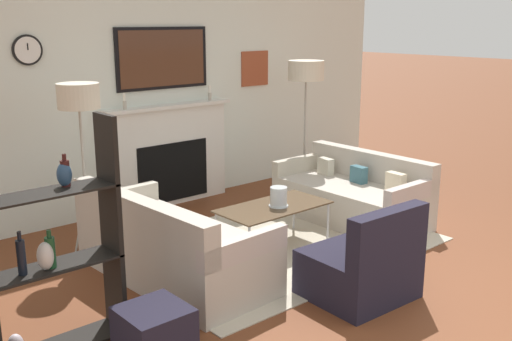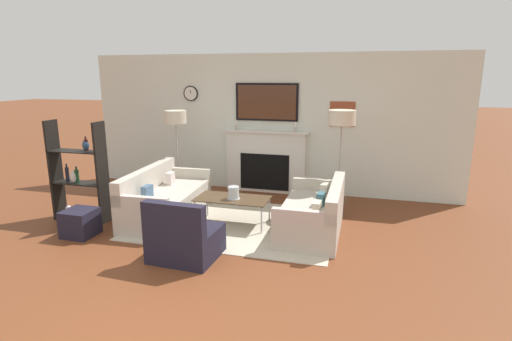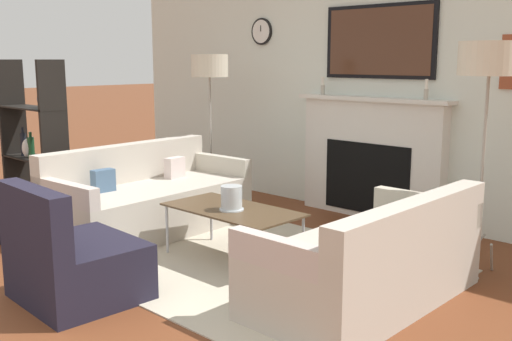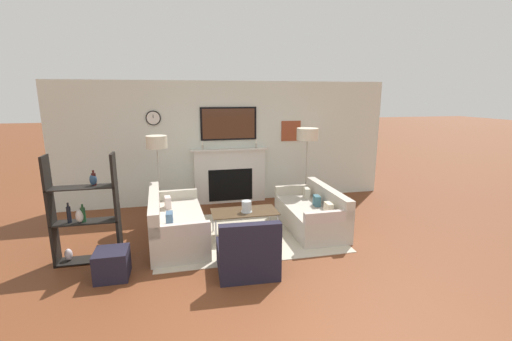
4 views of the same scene
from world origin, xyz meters
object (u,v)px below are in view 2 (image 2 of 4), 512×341
hurricane_candle (234,193)px  floor_lamp_right (342,119)px  couch_right (315,214)px  armchair (184,239)px  ottoman (80,223)px  floor_lamp_left (176,118)px  shelf_unit (78,175)px  coffee_table (233,200)px  couch_left (165,200)px

hurricane_candle → floor_lamp_right: floor_lamp_right is taller
couch_right → armchair: armchair is taller
floor_lamp_right → ottoman: (-3.54, -2.10, -1.39)m
couch_right → hurricane_candle: size_ratio=8.76×
hurricane_candle → floor_lamp_left: bearing=142.8°
hurricane_candle → ottoman: bearing=-154.4°
hurricane_candle → floor_lamp_right: (1.51, 1.13, 1.07)m
floor_lamp_right → couch_right: bearing=-104.5°
hurricane_candle → shelf_unit: 2.50m
ottoman → coffee_table: bearing=26.8°
floor_lamp_left → floor_lamp_right: bearing=-0.0°
floor_lamp_right → ottoman: size_ratio=4.08×
floor_lamp_left → ottoman: (-0.55, -2.10, -1.32)m
floor_lamp_left → shelf_unit: 1.97m
floor_lamp_left → ottoman: floor_lamp_left is taller
floor_lamp_right → coffee_table: bearing=-144.7°
hurricane_candle → coffee_table: bearing=128.6°
couch_left → floor_lamp_left: floor_lamp_left is taller
couch_left → armchair: armchair is taller
couch_right → shelf_unit: size_ratio=1.07×
armchair → floor_lamp_left: 2.97m
coffee_table → shelf_unit: size_ratio=0.71×
coffee_table → floor_lamp_right: floor_lamp_right is taller
floor_lamp_left → floor_lamp_right: 3.00m
couch_right → armchair: bearing=-137.7°
couch_left → floor_lamp_right: bearing=21.1°
shelf_unit → couch_right: bearing=7.4°
coffee_table → hurricane_candle: bearing=-51.4°
floor_lamp_left → ottoman: bearing=-104.6°
coffee_table → floor_lamp_left: bearing=143.2°
couch_left → armchair: 1.66m
couch_left → ottoman: bearing=-127.8°
couch_left → hurricane_candle: size_ratio=9.88×
armchair → floor_lamp_left: size_ratio=0.50×
floor_lamp_left → hurricane_candle: bearing=-37.2°
couch_left → shelf_unit: bearing=-158.8°
coffee_table → floor_lamp_left: (-1.46, 1.09, 1.11)m
ottoman → armchair: bearing=-9.2°
floor_lamp_right → shelf_unit: floor_lamp_right is taller
hurricane_candle → floor_lamp_left: (-1.49, 1.13, 0.99)m
hurricane_candle → floor_lamp_left: floor_lamp_left is taller
couch_left → ottoman: (-0.82, -1.05, -0.09)m
couch_left → ottoman: 1.33m
couch_right → floor_lamp_right: (0.27, 1.05, 1.32)m
ottoman → shelf_unit: bearing=126.6°
coffee_table → couch_right: bearing=1.9°
coffee_table → ottoman: bearing=-153.2°
floor_lamp_left → floor_lamp_right: (3.00, -0.00, 0.08)m
armchair → shelf_unit: shelf_unit is taller
armchair → hurricane_candle: armchair is taller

